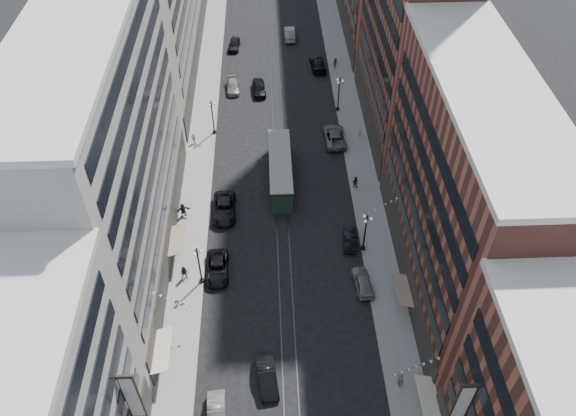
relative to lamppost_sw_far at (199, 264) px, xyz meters
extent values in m
plane|color=black|center=(9.20, 32.00, -3.10)|extent=(220.00, 220.00, 0.00)
cube|color=gray|center=(-1.80, 42.00, -3.02)|extent=(4.00, 180.00, 0.15)
cube|color=gray|center=(20.20, 42.00, -3.02)|extent=(4.00, 180.00, 0.15)
cube|color=#2D2D33|center=(8.50, 42.00, -3.09)|extent=(0.12, 180.00, 0.02)
cube|color=#2D2D33|center=(9.90, 42.00, -3.09)|extent=(0.12, 180.00, 0.02)
cube|color=#9D998B|center=(-7.80, 5.00, 10.90)|extent=(8.00, 36.00, 28.00)
cube|color=brown|center=(26.20, 0.00, 8.90)|extent=(8.00, 30.00, 24.00)
cylinder|color=black|center=(0.00, 0.00, -2.80)|extent=(0.56, 0.56, 0.30)
cylinder|color=black|center=(0.00, 0.00, -0.35)|extent=(0.18, 0.18, 5.20)
sphere|color=black|center=(0.00, 0.00, 2.45)|extent=(0.24, 0.24, 0.24)
sphere|color=white|center=(0.45, 0.00, 2.05)|extent=(0.36, 0.36, 0.36)
sphere|color=white|center=(-0.22, 0.39, 2.05)|extent=(0.36, 0.36, 0.36)
sphere|color=white|center=(-0.22, -0.39, 2.05)|extent=(0.36, 0.36, 0.36)
cylinder|color=black|center=(0.00, 27.00, -2.80)|extent=(0.56, 0.56, 0.30)
cylinder|color=black|center=(0.00, 27.00, -0.35)|extent=(0.18, 0.18, 5.20)
sphere|color=black|center=(0.00, 27.00, 2.45)|extent=(0.24, 0.24, 0.24)
sphere|color=white|center=(0.45, 27.00, 2.05)|extent=(0.36, 0.36, 0.36)
sphere|color=white|center=(-0.22, 27.39, 2.05)|extent=(0.36, 0.36, 0.36)
sphere|color=white|center=(-0.22, 26.61, 2.05)|extent=(0.36, 0.36, 0.36)
cylinder|color=black|center=(18.40, 4.00, -2.80)|extent=(0.56, 0.56, 0.30)
cylinder|color=black|center=(18.40, 4.00, -0.35)|extent=(0.18, 0.18, 5.20)
sphere|color=black|center=(18.40, 4.00, 2.45)|extent=(0.24, 0.24, 0.24)
sphere|color=white|center=(18.85, 4.00, 2.05)|extent=(0.36, 0.36, 0.36)
sphere|color=white|center=(18.18, 4.39, 2.05)|extent=(0.36, 0.36, 0.36)
sphere|color=white|center=(18.18, 3.61, 2.05)|extent=(0.36, 0.36, 0.36)
cylinder|color=black|center=(18.40, 32.00, -2.80)|extent=(0.56, 0.56, 0.30)
cylinder|color=black|center=(18.40, 32.00, -0.35)|extent=(0.18, 0.18, 5.20)
sphere|color=black|center=(18.40, 32.00, 2.45)|extent=(0.24, 0.24, 0.24)
sphere|color=white|center=(18.85, 32.00, 2.05)|extent=(0.36, 0.36, 0.36)
sphere|color=white|center=(18.18, 32.39, 2.05)|extent=(0.36, 0.36, 0.36)
sphere|color=white|center=(18.18, 31.61, 2.05)|extent=(0.36, 0.36, 0.36)
cube|color=#24392D|center=(9.20, 16.52, -1.73)|extent=(2.62, 12.57, 2.72)
cube|color=gray|center=(9.20, 16.52, -0.06)|extent=(1.68, 11.52, 0.63)
cube|color=gray|center=(9.20, 16.52, 0.36)|extent=(2.83, 12.78, 0.16)
cylinder|color=black|center=(9.20, 11.80, -2.73)|extent=(2.41, 0.73, 0.73)
cylinder|color=black|center=(9.20, 21.23, -2.73)|extent=(2.41, 0.73, 0.73)
imported|color=slate|center=(2.40, -15.69, -2.34)|extent=(1.86, 4.66, 1.51)
imported|color=black|center=(1.68, 1.28, -2.35)|extent=(2.66, 5.47, 1.50)
imported|color=slate|center=(17.60, -1.29, -2.33)|extent=(2.28, 4.66, 1.53)
imported|color=black|center=(7.00, -12.10, -2.29)|extent=(2.34, 5.07, 1.61)
imported|color=black|center=(-1.85, 0.50, -2.02)|extent=(0.93, 0.55, 1.86)
imported|color=#A09385|center=(19.48, -13.17, -2.02)|extent=(0.82, 1.18, 1.85)
imported|color=black|center=(2.09, 10.66, -2.26)|extent=(2.88, 6.04, 1.66)
imported|color=slate|center=(2.38, 38.26, -2.40)|extent=(2.37, 4.95, 1.39)
imported|color=black|center=(2.24, 51.58, -2.33)|extent=(2.25, 4.65, 1.53)
imported|color=black|center=(16.96, 5.10, -2.41)|extent=(1.87, 4.31, 1.38)
imported|color=#635F58|center=(17.12, 24.57, -2.24)|extent=(3.02, 6.23, 1.71)
imported|color=black|center=(16.36, 44.31, -2.27)|extent=(2.70, 5.84, 1.65)
imported|color=black|center=(6.52, 37.44, -2.27)|extent=(2.33, 5.01, 1.66)
imported|color=gray|center=(12.15, 54.82, -2.22)|extent=(1.92, 5.34, 1.75)
imported|color=black|center=(-2.89, 10.31, -1.98)|extent=(1.86, 1.09, 1.93)
imported|color=#C0B19F|center=(-2.70, 24.73, -2.14)|extent=(1.02, 0.62, 1.62)
imported|color=black|center=(18.80, 14.64, -2.10)|extent=(0.93, 0.72, 1.69)
imported|color=#B7AD97|center=(20.76, 25.19, -2.17)|extent=(0.67, 0.58, 1.56)
imported|color=black|center=(19.23, 44.11, -2.10)|extent=(1.13, 0.57, 1.69)
camera|label=1|loc=(7.87, -38.63, 46.34)|focal=35.00mm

